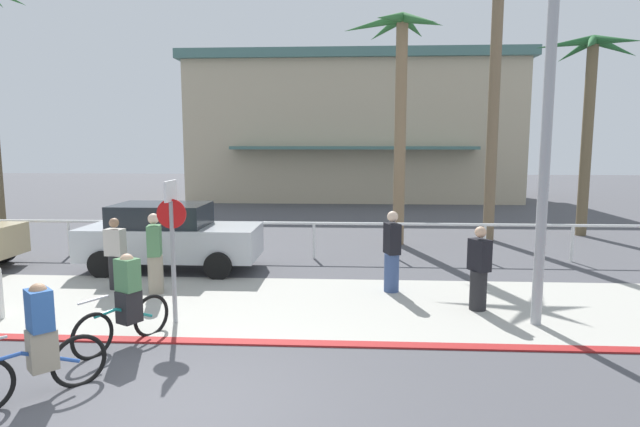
# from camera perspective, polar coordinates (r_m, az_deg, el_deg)

# --- Properties ---
(ground_plane) EXTENTS (80.00, 80.00, 0.00)m
(ground_plane) POSITION_cam_1_polar(r_m,az_deg,el_deg) (16.21, -4.46, -3.74)
(ground_plane) COLOR #4C4C51
(sidewalk_strip) EXTENTS (44.00, 4.00, 0.02)m
(sidewalk_strip) POSITION_cam_1_polar(r_m,az_deg,el_deg) (10.66, -8.66, -9.80)
(sidewalk_strip) COLOR #ADAAA0
(sidewalk_strip) RESTS_ON ground
(curb_paint) EXTENTS (44.00, 0.24, 0.03)m
(curb_paint) POSITION_cam_1_polar(r_m,az_deg,el_deg) (8.82, -11.38, -13.59)
(curb_paint) COLOR maroon
(curb_paint) RESTS_ON ground
(building_backdrop) EXTENTS (18.85, 9.70, 8.16)m
(building_backdrop) POSITION_cam_1_polar(r_m,az_deg,el_deg) (31.90, 3.60, 9.24)
(building_backdrop) COLOR #BCAD8E
(building_backdrop) RESTS_ON ground
(rail_fence) EXTENTS (21.20, 0.08, 1.04)m
(rail_fence) POSITION_cam_1_polar(r_m,az_deg,el_deg) (14.60, -5.27, -1.66)
(rail_fence) COLOR white
(rail_fence) RESTS_ON ground
(stop_sign_bike_lane) EXTENTS (0.52, 0.56, 2.56)m
(stop_sign_bike_lane) POSITION_cam_1_polar(r_m,az_deg,el_deg) (9.45, -15.92, -1.85)
(stop_sign_bike_lane) COLOR gray
(stop_sign_bike_lane) RESTS_ON ground
(streetlight_curb) EXTENTS (0.24, 2.54, 7.50)m
(streetlight_curb) POSITION_cam_1_polar(r_m,az_deg,el_deg) (9.51, 24.38, 13.55)
(streetlight_curb) COLOR #9EA0A5
(streetlight_curb) RESTS_ON ground
(palm_tree_2) EXTENTS (3.08, 3.23, 7.16)m
(palm_tree_2) POSITION_cam_1_polar(r_m,az_deg,el_deg) (16.73, 8.71, 14.65)
(palm_tree_2) COLOR #846B4C
(palm_tree_2) RESTS_ON ground
(palm_tree_3) EXTENTS (3.19, 3.35, 9.86)m
(palm_tree_3) POSITION_cam_1_polar(r_m,az_deg,el_deg) (18.54, 18.95, 19.37)
(palm_tree_3) COLOR #756047
(palm_tree_3) RESTS_ON ground
(palm_tree_4) EXTENTS (3.42, 3.06, 6.82)m
(palm_tree_4) POSITION_cam_1_polar(r_m,az_deg,el_deg) (20.31, 27.47, 11.95)
(palm_tree_4) COLOR brown
(palm_tree_4) RESTS_ON ground
(car_silver_1) EXTENTS (4.40, 2.02, 1.69)m
(car_silver_1) POSITION_cam_1_polar(r_m,az_deg,el_deg) (13.74, -16.17, -2.38)
(car_silver_1) COLOR #B2B7BC
(car_silver_1) RESTS_ON ground
(cyclist_blue_0) EXTENTS (1.30, 1.36, 1.50)m
(cyclist_blue_0) POSITION_cam_1_polar(r_m,az_deg,el_deg) (7.59, -28.56, -12.48)
(cyclist_blue_0) COLOR black
(cyclist_blue_0) RESTS_ON ground
(cyclist_teal_1) EXTENTS (0.93, 1.62, 1.50)m
(cyclist_teal_1) POSITION_cam_1_polar(r_m,az_deg,el_deg) (8.91, -20.48, -9.09)
(cyclist_teal_1) COLOR black
(cyclist_teal_1) RESTS_ON ground
(pedestrian_0) EXTENTS (0.40, 0.46, 1.77)m
(pedestrian_0) POSITION_cam_1_polar(r_m,az_deg,el_deg) (11.29, 7.89, -4.51)
(pedestrian_0) COLOR #384C7A
(pedestrian_0) RESTS_ON ground
(pedestrian_1) EXTENTS (0.38, 0.45, 1.74)m
(pedestrian_1) POSITION_cam_1_polar(r_m,az_deg,el_deg) (11.61, -17.65, -4.55)
(pedestrian_1) COLOR gray
(pedestrian_1) RESTS_ON ground
(pedestrian_2) EXTENTS (0.44, 0.48, 1.64)m
(pedestrian_2) POSITION_cam_1_polar(r_m,az_deg,el_deg) (10.43, 17.03, -6.18)
(pedestrian_2) COLOR #232326
(pedestrian_2) RESTS_ON ground
(pedestrian_3) EXTENTS (0.44, 0.37, 1.59)m
(pedestrian_3) POSITION_cam_1_polar(r_m,az_deg,el_deg) (12.27, -21.49, -4.46)
(pedestrian_3) COLOR #232326
(pedestrian_3) RESTS_ON ground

